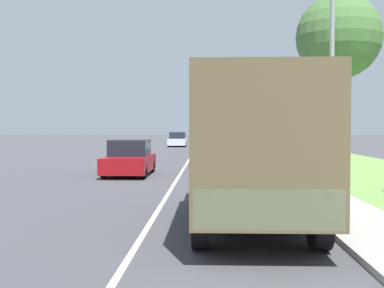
% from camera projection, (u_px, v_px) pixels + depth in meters
% --- Properties ---
extents(ground_plane, '(180.00, 180.00, 0.00)m').
position_uv_depth(ground_plane, '(193.00, 153.00, 38.03)').
color(ground_plane, '#424247').
extents(lane_centre_stripe, '(0.12, 120.00, 0.00)m').
position_uv_depth(lane_centre_stripe, '(193.00, 153.00, 38.03)').
color(lane_centre_stripe, silver).
rests_on(lane_centre_stripe, ground).
extents(sidewalk_right, '(1.80, 120.00, 0.12)m').
position_uv_depth(sidewalk_right, '(250.00, 153.00, 37.87)').
color(sidewalk_right, '#9E9B93').
rests_on(sidewalk_right, ground).
extents(grass_strip_right, '(7.00, 120.00, 0.02)m').
position_uv_depth(grass_strip_right, '(306.00, 153.00, 37.71)').
color(grass_strip_right, '#6B9347').
rests_on(grass_strip_right, ground).
extents(military_truck, '(2.32, 6.99, 3.10)m').
position_uv_depth(military_truck, '(250.00, 146.00, 10.23)').
color(military_truck, '#606647').
rests_on(military_truck, ground).
extents(car_nearest_ahead, '(1.84, 4.23, 1.54)m').
position_uv_depth(car_nearest_ahead, '(130.00, 159.00, 20.90)').
color(car_nearest_ahead, maroon).
rests_on(car_nearest_ahead, ground).
extents(car_second_ahead, '(1.77, 4.84, 1.48)m').
position_uv_depth(car_second_ahead, '(221.00, 148.00, 32.06)').
color(car_second_ahead, navy).
rests_on(car_second_ahead, ground).
extents(car_third_ahead, '(1.81, 3.91, 1.55)m').
position_uv_depth(car_third_ahead, '(211.00, 143.00, 42.31)').
color(car_third_ahead, silver).
rests_on(car_third_ahead, ground).
extents(car_fourth_ahead, '(1.87, 4.00, 1.53)m').
position_uv_depth(car_fourth_ahead, '(178.00, 140.00, 51.00)').
color(car_fourth_ahead, silver).
rests_on(car_fourth_ahead, ground).
extents(lamp_post, '(1.69, 0.24, 6.99)m').
position_uv_depth(lamp_post, '(324.00, 49.00, 13.58)').
color(lamp_post, gray).
rests_on(lamp_post, sidewalk_right).
extents(tree_mid_right, '(3.86, 3.86, 8.11)m').
position_uv_depth(tree_mid_right, '(339.00, 38.00, 21.89)').
color(tree_mid_right, '#4C3D2D').
rests_on(tree_mid_right, grass_strip_right).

